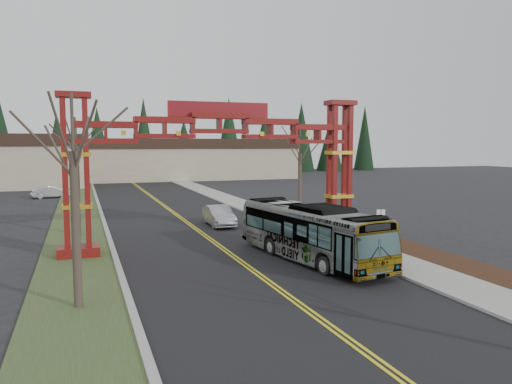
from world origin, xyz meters
name	(u,v)px	position (x,y,z in m)	size (l,w,h in m)	color
ground	(403,381)	(0.00, 0.00, 0.00)	(200.00, 200.00, 0.00)	black
road	(195,228)	(0.00, 25.00, 0.01)	(12.00, 110.00, 0.02)	black
lane_line_left	(193,228)	(-0.12, 25.00, 0.03)	(0.12, 100.00, 0.01)	yellow
lane_line_right	(196,228)	(0.12, 25.00, 0.03)	(0.12, 100.00, 0.01)	yellow
curb_right	(273,223)	(6.15, 25.00, 0.07)	(0.30, 110.00, 0.15)	#9F9F9A
sidewalk_right	(290,222)	(7.60, 25.00, 0.08)	(2.60, 110.00, 0.14)	gray
landscape_strip	(451,262)	(10.20, 10.00, 0.06)	(2.60, 50.00, 0.12)	black
grass_median	(79,234)	(-8.00, 25.00, 0.04)	(4.00, 110.00, 0.08)	#344723
curb_left	(107,232)	(-6.15, 25.00, 0.07)	(0.30, 110.00, 0.15)	#9F9F9A
gateway_arch	(219,147)	(0.00, 18.00, 5.98)	(18.20, 1.60, 8.90)	#650D0D
retail_building_east	(183,158)	(10.00, 79.95, 3.51)	(38.00, 20.30, 7.00)	tan
conifer_treeline	(122,142)	(0.25, 92.00, 6.49)	(116.10, 5.60, 13.00)	black
transit_bus	(310,232)	(3.56, 13.03, 1.51)	(2.53, 10.83, 3.02)	#9B9EA3
silver_sedan	(219,216)	(1.97, 25.43, 0.76)	(1.62, 4.64, 1.53)	#A5A8AD
parked_car_far_a	(51,192)	(-11.00, 50.73, 0.69)	(1.46, 4.20, 1.38)	silver
bare_tree_median_near	(73,152)	(-8.00, 8.91, 5.85)	(3.22, 3.22, 8.02)	#382D26
bare_tree_median_mid	(76,151)	(-8.00, 24.91, 5.70)	(3.32, 3.32, 7.93)	#382D26
bare_tree_median_far	(77,152)	(-8.00, 37.87, 5.38)	(3.29, 3.29, 7.58)	#382D26
bare_tree_right_far	(300,154)	(10.00, 28.50, 5.33)	(3.24, 3.24, 7.50)	#382D26
street_sign	(381,220)	(9.08, 14.81, 1.62)	(0.51, 0.16, 2.26)	#3F3F44
barrel_south	(364,231)	(9.57, 17.47, 0.52)	(0.56, 0.56, 1.03)	#F4530D
barrel_mid	(329,224)	(8.70, 20.58, 0.56)	(0.60, 0.60, 1.11)	#F4530D
barrel_north	(330,223)	(8.93, 20.87, 0.52)	(0.57, 0.57, 1.05)	#F4530D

